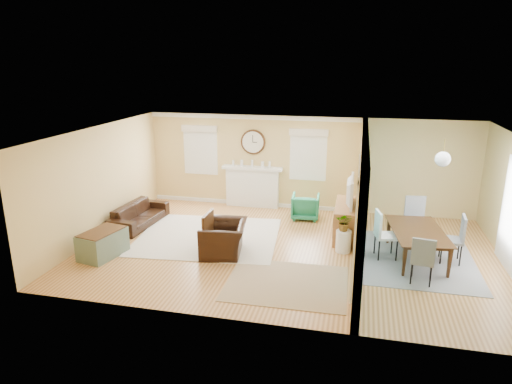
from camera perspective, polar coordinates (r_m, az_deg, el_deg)
floor at (r=10.23m, az=4.02°, el=-7.21°), size 9.00×9.00×0.00m
wall_back at (r=12.66m, az=6.30°, el=3.54°), size 9.00×0.02×2.60m
wall_front at (r=7.00m, az=0.30°, el=-7.01°), size 9.00×0.02×2.60m
wall_left at (r=11.34m, az=-18.89°, el=1.25°), size 0.02×6.00×2.60m
ceiling at (r=9.50m, az=4.33°, el=7.33°), size 9.00×6.00×0.02m
partition at (r=9.94m, az=13.07°, el=-0.00°), size 0.17×6.00×2.60m
fireplace at (r=12.97m, az=-0.45°, el=0.75°), size 1.70×0.30×1.17m
wall_clock at (r=12.78m, az=-0.37°, el=6.27°), size 0.70×0.07×0.70m
window_left at (r=13.24m, az=-6.95°, el=5.66°), size 1.05×0.13×1.42m
window_right at (r=12.54m, az=6.55°, el=5.08°), size 1.05×0.13×1.42m
pendant at (r=9.60m, az=22.31°, el=3.82°), size 0.30×0.30×0.55m
rug_cream at (r=10.97m, az=-5.98°, el=-5.54°), size 3.51×3.12×0.02m
rug_jute at (r=8.79m, az=3.87°, el=-11.30°), size 2.29×1.88×0.01m
rug_grey at (r=10.33m, az=19.43°, el=-7.88°), size 2.32×2.90×0.01m
sofa at (r=11.97m, az=-14.39°, el=-2.74°), size 0.86×1.93×0.55m
eames_chair at (r=9.91m, az=-4.04°, el=-5.80°), size 1.10×1.21×0.70m
green_chair at (r=12.11m, az=6.19°, el=-1.83°), size 0.73×0.75×0.65m
trunk at (r=10.32m, az=-18.62°, el=-6.13°), size 0.79×1.10×0.57m
credenza at (r=11.01m, az=11.16°, el=-3.51°), size 0.53×1.55×0.80m
tv at (r=10.79m, az=11.28°, el=0.14°), size 0.16×1.15×0.66m
garden_stool at (r=10.20m, az=10.87°, el=-6.05°), size 0.33×0.33×0.49m
potted_plant at (r=10.04m, az=11.01°, el=-3.68°), size 0.39×0.35×0.41m
dining_table at (r=10.21m, az=19.60°, el=-6.24°), size 1.27×1.97×0.65m
dining_chair_n at (r=11.05m, az=19.42°, el=-2.90°), size 0.53×0.53×1.04m
dining_chair_s at (r=9.13m, az=20.16°, el=-7.43°), size 0.48×0.48×0.94m
dining_chair_w at (r=9.99m, az=16.04°, el=-4.67°), size 0.54×0.54×1.03m
dining_chair_e at (r=10.23m, az=23.30°, el=-4.94°), size 0.49×0.49×1.02m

